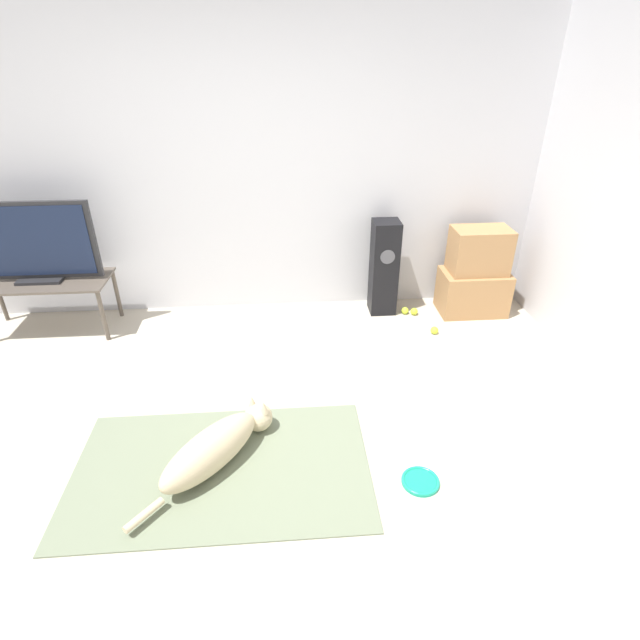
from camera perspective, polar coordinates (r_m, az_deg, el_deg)
The scene contains 13 objects.
ground_plane at distance 3.14m, azimuth -9.47°, elevation -16.00°, with size 12.00×12.00×0.00m, color #BCB29E.
wall_back at distance 4.42m, azimuth -9.04°, elevation 16.74°, with size 8.00×0.06×2.55m.
area_rug at distance 3.13m, azimuth -11.14°, elevation -16.32°, with size 1.74×1.04×0.01m.
dog at distance 3.08m, azimuth -11.69°, elevation -13.92°, with size 0.76×0.87×0.26m.
frisbee at distance 3.05m, azimuth 11.41°, elevation -17.61°, with size 0.22×0.22×0.03m.
cardboard_box_lower at distance 4.79m, azimuth 17.05°, elevation 3.09°, with size 0.60×0.37×0.40m.
cardboard_box_upper at distance 4.65m, azimuth 17.77°, elevation 7.55°, with size 0.50×0.31×0.40m.
floor_speaker at distance 4.53m, azimuth 7.32°, elevation 5.95°, with size 0.23×0.24×0.86m.
tv_stand at distance 4.78m, azimuth -29.02°, elevation 3.40°, with size 1.07×0.48×0.47m.
tv at distance 4.65m, azimuth -30.14°, elevation 7.60°, with size 1.01×0.20×0.66m.
tennis_ball_by_boxes at distance 4.67m, azimuth 9.68°, elevation 1.07°, with size 0.07×0.07×0.07m.
tennis_ball_near_speaker at distance 4.67m, azimuth 10.70°, elevation 0.97°, with size 0.07×0.07×0.07m.
tennis_ball_loose_on_carpet at distance 4.40m, azimuth 12.94°, elevation -1.15°, with size 0.07×0.07×0.07m.
Camera 1 is at (0.32, -2.20, 2.22)m, focal length 28.00 mm.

